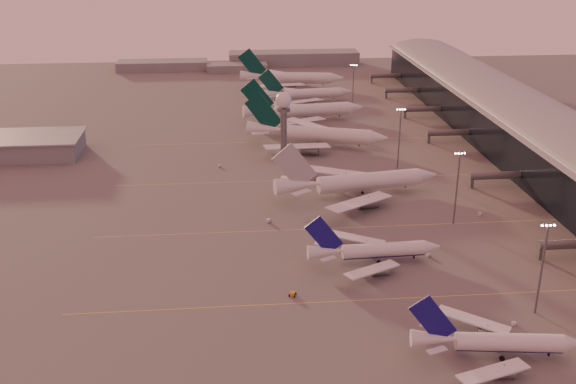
{
  "coord_description": "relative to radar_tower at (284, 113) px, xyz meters",
  "views": [
    {
      "loc": [
        -17.09,
        -139.55,
        90.28
      ],
      "look_at": [
        2.0,
        67.94,
        7.91
      ],
      "focal_mm": 42.0,
      "sensor_mm": 36.0,
      "label": 1
    }
  ],
  "objects": [
    {
      "name": "greentail_a",
      "position": [
        16.48,
        21.65,
        -16.87
      ],
      "size": [
        61.45,
        48.86,
        23.09
      ],
      "color": "silver",
      "rests_on": "ground"
    },
    {
      "name": "gsv_truck_c",
      "position": [
        -9.66,
        -58.37,
        -19.66
      ],
      "size": [
        6.4,
        5.41,
        2.52
      ],
      "color": "silver",
      "rests_on": "ground"
    },
    {
      "name": "taxiway_markings",
      "position": [
        25.0,
        -64.0,
        -20.94
      ],
      "size": [
        180.0,
        185.25,
        0.02
      ],
      "color": "gold",
      "rests_on": "ground"
    },
    {
      "name": "gsv_tug_mid",
      "position": [
        -6.78,
        -106.28,
        -20.38
      ],
      "size": [
        4.43,
        3.59,
        1.1
      ],
      "color": "orange",
      "rests_on": "ground"
    },
    {
      "name": "terminal",
      "position": [
        102.88,
        -9.91,
        -10.43
      ],
      "size": [
        57.0,
        362.0,
        23.04
      ],
      "color": "black",
      "rests_on": "ground"
    },
    {
      "name": "gsv_catering_a",
      "position": [
        45.55,
        -125.12,
        -19.17
      ],
      "size": [
        4.37,
        2.12,
        3.57
      ],
      "color": "silver",
      "rests_on": "ground"
    },
    {
      "name": "greentail_d",
      "position": [
        17.17,
        140.13,
        -16.89
      ],
      "size": [
        63.08,
        50.64,
        22.98
      ],
      "color": "silver",
      "rests_on": "ground"
    },
    {
      "name": "gsv_catering_b",
      "position": [
        61.11,
        -59.48,
        -18.82
      ],
      "size": [
        5.6,
        3.55,
        4.25
      ],
      "color": "silver",
      "rests_on": "ground"
    },
    {
      "name": "gsv_truck_d",
      "position": [
        -26.13,
        -1.93,
        -19.95
      ],
      "size": [
        3.54,
        5.16,
        1.97
      ],
      "color": "silver",
      "rests_on": "ground"
    },
    {
      "name": "radar_tower",
      "position": [
        0.0,
        0.0,
        0.0
      ],
      "size": [
        6.4,
        6.4,
        31.1
      ],
      "color": "#57595F",
      "rests_on": "ground"
    },
    {
      "name": "gsv_tug_far",
      "position": [
        6.32,
        -21.56,
        -20.46
      ],
      "size": [
        3.43,
        3.9,
        0.96
      ],
      "color": "silver",
      "rests_on": "ground"
    },
    {
      "name": "greentail_b",
      "position": [
        15.67,
        63.32,
        -16.99
      ],
      "size": [
        61.66,
        49.57,
        22.42
      ],
      "color": "silver",
      "rests_on": "ground"
    },
    {
      "name": "mast_b",
      "position": [
        50.0,
        -65.0,
        -7.21
      ],
      "size": [
        3.6,
        0.56,
        25.0
      ],
      "color": "#57595F",
      "rests_on": "ground"
    },
    {
      "name": "mast_c",
      "position": [
        45.0,
        -10.0,
        -7.21
      ],
      "size": [
        3.6,
        0.56,
        25.0
      ],
      "color": "#57595F",
      "rests_on": "ground"
    },
    {
      "name": "distant_horizon",
      "position": [
        -2.38,
        205.14,
        -17.06
      ],
      "size": [
        165.0,
        37.5,
        9.0
      ],
      "color": "slate",
      "rests_on": "ground"
    },
    {
      "name": "narrowbody_mid",
      "position": [
        18.43,
        -89.48,
        -17.79
      ],
      "size": [
        39.94,
        31.86,
        15.6
      ],
      "color": "silver",
      "rests_on": "ground"
    },
    {
      "name": "narrowbody_near",
      "position": [
        36.12,
        -136.99,
        -17.82
      ],
      "size": [
        39.51,
        31.36,
        15.48
      ],
      "color": "silver",
      "rests_on": "ground"
    },
    {
      "name": "ground",
      "position": [
        -5.0,
        -120.0,
        -20.95
      ],
      "size": [
        700.0,
        700.0,
        0.0
      ],
      "primitive_type": "plane",
      "color": "#514F4F",
      "rests_on": "ground"
    },
    {
      "name": "mast_a",
      "position": [
        53.0,
        -120.0,
        -7.21
      ],
      "size": [
        3.6,
        0.56,
        25.0
      ],
      "color": "#57595F",
      "rests_on": "ground"
    },
    {
      "name": "greentail_c",
      "position": [
        21.5,
        102.46,
        -17.59
      ],
      "size": [
        52.29,
        42.06,
        19.0
      ],
      "color": "silver",
      "rests_on": "ground"
    },
    {
      "name": "widebody_white",
      "position": [
        23.63,
        -37.78,
        -17.17
      ],
      "size": [
        61.61,
        49.02,
        21.77
      ],
      "color": "silver",
      "rests_on": "ground"
    },
    {
      "name": "mast_d",
      "position": [
        43.0,
        80.0,
        -7.21
      ],
      "size": [
        3.6,
        0.56,
        25.0
      ],
      "color": "#57595F",
      "rests_on": "ground"
    },
    {
      "name": "gsv_truck_b",
      "position": [
        35.52,
        -87.34,
        -19.99
      ],
      "size": [
        4.83,
        2.29,
        1.87
      ],
      "color": "silver",
      "rests_on": "ground"
    },
    {
      "name": "gsv_tug_hangar",
      "position": [
        37.53,
        39.9,
        -20.38
      ],
      "size": [
        4.52,
        3.78,
        1.11
      ],
      "color": "orange",
      "rests_on": "ground"
    }
  ]
}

